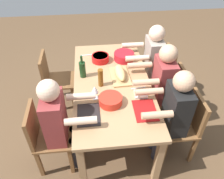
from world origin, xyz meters
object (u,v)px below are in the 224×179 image
object	(u,v)px
chair_far_left	(161,72)
chair_near_left	(54,78)
serving_bowl_fruit	(100,58)
wine_bottle	(82,69)
diner_near_right	(59,120)
cutting_board	(120,76)
wine_glass	(95,90)
chair_far_right	(185,123)
serving_bowl_salad	(124,56)
beer_bottle	(101,78)
serving_bowl_pasta	(110,100)
dining_table	(112,88)
diner_far_right	(172,111)
diner_far_left	(150,60)
chair_near_right	(45,135)
bread_loaf	(120,73)
diner_far_center	(160,82)
chair_far_center	(171,94)

from	to	relation	value
chair_far_left	chair_near_left	bearing A→B (deg)	-90.00
serving_bowl_fruit	wine_bottle	bearing A→B (deg)	-36.01
diner_near_right	cutting_board	distance (m)	0.92
diner_near_right	wine_glass	xyz separation A→B (m)	(-0.25, 0.38, 0.16)
chair_far_right	wine_glass	distance (m)	1.08
serving_bowl_salad	beer_bottle	distance (m)	0.63
chair_far_right	serving_bowl_pasta	xyz separation A→B (m)	(-0.15, -0.83, 0.31)
dining_table	diner_far_right	bearing A→B (deg)	49.61
diner_near_right	cutting_board	xyz separation A→B (m)	(-0.60, 0.70, 0.05)
dining_table	serving_bowl_pasta	world-z (taller)	serving_bowl_pasta
chair_near_left	chair_far_right	distance (m)	1.84
diner_far_left	wine_bottle	xyz separation A→B (m)	(0.34, -0.93, 0.15)
wine_bottle	diner_near_right	bearing A→B (deg)	-20.70
diner_far_left	chair_far_right	distance (m)	1.04
serving_bowl_pasta	wine_bottle	world-z (taller)	wine_bottle
chair_near_left	serving_bowl_fruit	size ratio (longest dim) A/B	3.73
dining_table	chair_far_right	bearing A→B (deg)	57.04
diner_far_left	cutting_board	distance (m)	0.63
diner_far_right	wine_bottle	world-z (taller)	diner_far_right
chair_near_right	wine_bottle	distance (m)	0.87
bread_loaf	wine_bottle	world-z (taller)	wine_bottle
chair_near_right	serving_bowl_fruit	world-z (taller)	chair_near_right
chair_near_left	diner_far_center	bearing A→B (deg)	69.80
chair_near_right	diner_near_right	distance (m)	0.28
chair_near_left	bread_loaf	xyz separation A→B (m)	(0.41, 0.88, 0.32)
dining_table	chair_near_left	xyz separation A→B (m)	(-0.50, -0.77, -0.17)
chair_far_right	serving_bowl_pasta	world-z (taller)	chair_far_right
serving_bowl_fruit	wine_bottle	xyz separation A→B (m)	(0.32, -0.23, 0.06)
chair_far_right	diner_near_right	distance (m)	1.38
chair_far_center	wine_bottle	xyz separation A→B (m)	(-0.16, -1.11, 0.37)
serving_bowl_pasta	chair_far_right	bearing A→B (deg)	79.99
serving_bowl_pasta	bread_loaf	xyz separation A→B (m)	(-0.45, 0.16, 0.01)
diner_far_left	diner_far_center	distance (m)	0.50
diner_near_right	serving_bowl_fruit	size ratio (longest dim) A/B	5.26
wine_bottle	wine_glass	bearing A→B (deg)	17.34
chair_far_left	serving_bowl_fruit	world-z (taller)	chair_far_left
diner_near_right	cutting_board	size ratio (longest dim) A/B	3.00
diner_far_right	wine_glass	distance (m)	0.85
bread_loaf	beer_bottle	bearing A→B (deg)	-61.15
chair_near_left	diner_far_right	xyz separation A→B (m)	(1.00, 1.36, 0.21)
diner_far_left	chair_near_right	bearing A→B (deg)	-53.65
cutting_board	beer_bottle	distance (m)	0.30
diner_far_left	beer_bottle	xyz separation A→B (m)	(0.54, -0.72, 0.15)
diner_far_center	serving_bowl_salad	xyz separation A→B (m)	(-0.48, -0.38, 0.10)
dining_table	chair_near_right	bearing A→B (deg)	-57.04
diner_near_right	wine_glass	size ratio (longest dim) A/B	7.23
chair_far_left	serving_bowl_fruit	xyz separation A→B (m)	(0.02, -0.88, 0.31)
diner_far_center	beer_bottle	world-z (taller)	diner_far_center
chair_near_left	diner_far_center	world-z (taller)	diner_far_center
bread_loaf	beer_bottle	world-z (taller)	beer_bottle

